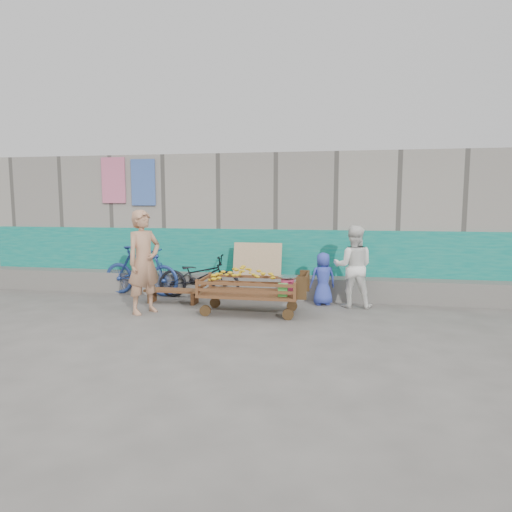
% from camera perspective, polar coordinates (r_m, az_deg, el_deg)
% --- Properties ---
extents(ground, '(80.00, 80.00, 0.00)m').
position_cam_1_polar(ground, '(7.45, -5.24, -8.69)').
color(ground, '#595551').
rests_on(ground, ground).
extents(building_wall, '(12.00, 3.50, 3.00)m').
position_cam_1_polar(building_wall, '(11.14, 0.33, 4.17)').
color(building_wall, gray).
rests_on(building_wall, ground).
extents(banana_cart, '(1.90, 0.87, 0.81)m').
position_cam_1_polar(banana_cart, '(8.09, -1.04, -3.41)').
color(banana_cart, '#572F17').
rests_on(banana_cart, ground).
extents(bench, '(1.10, 0.33, 0.28)m').
position_cam_1_polar(bench, '(9.12, -10.32, -4.56)').
color(bench, '#572F17').
rests_on(bench, ground).
extents(vendor_man, '(0.72, 0.80, 1.84)m').
position_cam_1_polar(vendor_man, '(8.32, -13.83, -0.73)').
color(vendor_man, tan).
rests_on(vendor_man, ground).
extents(woman, '(0.76, 0.60, 1.54)m').
position_cam_1_polar(woman, '(8.76, 12.06, -1.29)').
color(woman, white).
rests_on(woman, ground).
extents(child, '(0.58, 0.47, 1.02)m').
position_cam_1_polar(child, '(8.87, 8.36, -2.82)').
color(child, '#3546B4').
rests_on(child, ground).
extents(bicycle_dark, '(1.73, 0.73, 0.89)m').
position_cam_1_polar(bicycle_dark, '(9.52, -7.13, -2.54)').
color(bicycle_dark, black).
rests_on(bicycle_dark, ground).
extents(bicycle_blue, '(1.78, 0.67, 1.04)m').
position_cam_1_polar(bicycle_blue, '(9.97, -14.19, -1.82)').
color(bicycle_blue, navy).
rests_on(bicycle_blue, ground).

